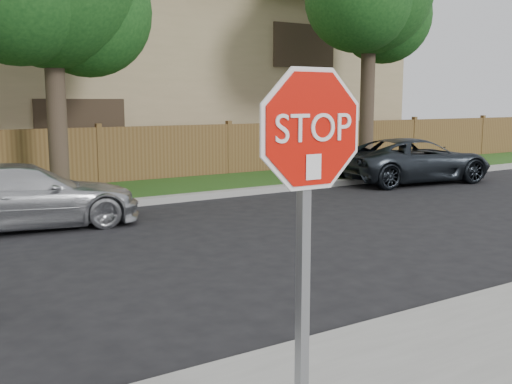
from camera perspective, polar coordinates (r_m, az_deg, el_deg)
stop_sign at (r=3.57m, az=5.04°, el=0.86°), size 1.01×0.13×2.55m
sedan_right at (r=11.63m, az=-21.19°, el=-0.36°), size 4.26×2.11×1.19m
sedan_far_right at (r=17.53m, az=14.84°, el=2.93°), size 4.77×2.70×1.26m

